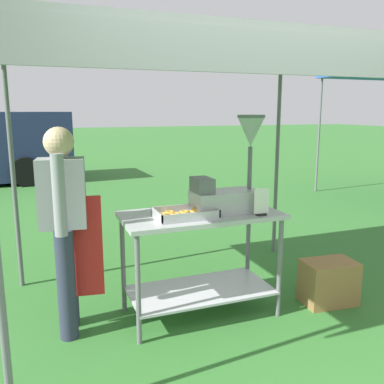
{
  "coord_description": "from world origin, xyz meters",
  "views": [
    {
      "loc": [
        -1.32,
        -2.2,
        1.73
      ],
      "look_at": [
        -0.08,
        1.05,
        1.03
      ],
      "focal_mm": 38.46,
      "sensor_mm": 36.0,
      "label": 1
    }
  ],
  "objects_px": {
    "donut_fryer": "(231,180)",
    "supply_crate": "(329,282)",
    "donut_cart": "(200,243)",
    "vendor": "(65,221)",
    "stall_canopy": "(197,58)",
    "donut_tray": "(185,214)",
    "menu_sign": "(261,204)"
  },
  "relations": [
    {
      "from": "donut_cart",
      "to": "vendor",
      "type": "distance_m",
      "value": 1.11
    },
    {
      "from": "menu_sign",
      "to": "supply_crate",
      "type": "height_order",
      "value": "menu_sign"
    },
    {
      "from": "menu_sign",
      "to": "vendor",
      "type": "bearing_deg",
      "value": 167.25
    },
    {
      "from": "donut_tray",
      "to": "donut_fryer",
      "type": "relative_size",
      "value": 0.6
    },
    {
      "from": "donut_cart",
      "to": "menu_sign",
      "type": "height_order",
      "value": "menu_sign"
    },
    {
      "from": "donut_tray",
      "to": "donut_fryer",
      "type": "xyz_separation_m",
      "value": [
        0.42,
        0.05,
        0.24
      ]
    },
    {
      "from": "stall_canopy",
      "to": "supply_crate",
      "type": "bearing_deg",
      "value": -15.65
    },
    {
      "from": "donut_fryer",
      "to": "supply_crate",
      "type": "xyz_separation_m",
      "value": [
        0.91,
        -0.2,
        -0.96
      ]
    },
    {
      "from": "stall_canopy",
      "to": "donut_fryer",
      "type": "relative_size",
      "value": 3.91
    },
    {
      "from": "donut_cart",
      "to": "supply_crate",
      "type": "xyz_separation_m",
      "value": [
        1.16,
        -0.23,
        -0.44
      ]
    },
    {
      "from": "stall_canopy",
      "to": "donut_tray",
      "type": "height_order",
      "value": "stall_canopy"
    },
    {
      "from": "donut_fryer",
      "to": "vendor",
      "type": "xyz_separation_m",
      "value": [
        -1.32,
        0.13,
        -0.25
      ]
    },
    {
      "from": "donut_cart",
      "to": "menu_sign",
      "type": "bearing_deg",
      "value": -29.41
    },
    {
      "from": "donut_tray",
      "to": "vendor",
      "type": "bearing_deg",
      "value": 168.74
    },
    {
      "from": "donut_tray",
      "to": "menu_sign",
      "type": "xyz_separation_m",
      "value": [
        0.59,
        -0.16,
        0.07
      ]
    },
    {
      "from": "vendor",
      "to": "stall_canopy",
      "type": "bearing_deg",
      "value": 0.04
    },
    {
      "from": "donut_cart",
      "to": "supply_crate",
      "type": "relative_size",
      "value": 2.64
    },
    {
      "from": "stall_canopy",
      "to": "donut_tray",
      "type": "bearing_deg",
      "value": -131.96
    },
    {
      "from": "donut_tray",
      "to": "supply_crate",
      "type": "relative_size",
      "value": 0.96
    },
    {
      "from": "menu_sign",
      "to": "supply_crate",
      "type": "relative_size",
      "value": 0.46
    },
    {
      "from": "vendor",
      "to": "donut_cart",
      "type": "bearing_deg",
      "value": -5.2
    },
    {
      "from": "donut_fryer",
      "to": "menu_sign",
      "type": "distance_m",
      "value": 0.32
    },
    {
      "from": "stall_canopy",
      "to": "donut_cart",
      "type": "relative_size",
      "value": 2.38
    },
    {
      "from": "donut_fryer",
      "to": "donut_tray",
      "type": "bearing_deg",
      "value": -173.02
    },
    {
      "from": "donut_cart",
      "to": "vendor",
      "type": "height_order",
      "value": "vendor"
    },
    {
      "from": "donut_tray",
      "to": "donut_cart",
      "type": "bearing_deg",
      "value": 27.02
    },
    {
      "from": "donut_cart",
      "to": "vendor",
      "type": "bearing_deg",
      "value": 174.8
    },
    {
      "from": "donut_cart",
      "to": "supply_crate",
      "type": "bearing_deg",
      "value": -11.07
    },
    {
      "from": "donut_fryer",
      "to": "menu_sign",
      "type": "bearing_deg",
      "value": -50.38
    },
    {
      "from": "donut_tray",
      "to": "supply_crate",
      "type": "bearing_deg",
      "value": -6.22
    },
    {
      "from": "donut_tray",
      "to": "donut_fryer",
      "type": "bearing_deg",
      "value": 6.98
    },
    {
      "from": "menu_sign",
      "to": "vendor",
      "type": "xyz_separation_m",
      "value": [
        -1.5,
        0.34,
        -0.08
      ]
    }
  ]
}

